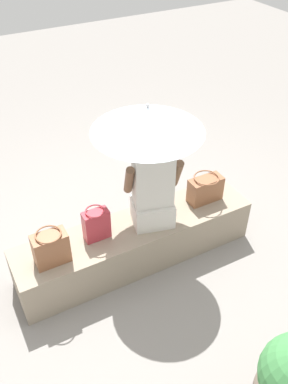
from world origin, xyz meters
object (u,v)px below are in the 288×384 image
object	(u,v)px
parasol	(148,119)
handbag_black	(96,224)
shoulder_bag_spare	(205,189)
tote_bag_canvas	(51,248)
person_seated	(153,186)

from	to	relation	value
parasol	handbag_black	size ratio (longest dim) A/B	3.73
handbag_black	shoulder_bag_spare	bearing A→B (deg)	-0.71
parasol	handbag_black	bearing A→B (deg)	-176.68
handbag_black	tote_bag_canvas	distance (m)	0.42
parasol	handbag_black	distance (m)	0.97
person_seated	shoulder_bag_spare	bearing A→B (deg)	3.07
handbag_black	parasol	bearing A→B (deg)	3.32
person_seated	handbag_black	distance (m)	0.56
parasol	tote_bag_canvas	bearing A→B (deg)	-173.07
person_seated	parasol	size ratio (longest dim) A/B	0.81
parasol	handbag_black	world-z (taller)	parasol
person_seated	parasol	bearing A→B (deg)	100.82
handbag_black	tote_bag_canvas	world-z (taller)	same
person_seated	shoulder_bag_spare	distance (m)	0.63
parasol	tote_bag_canvas	size ratio (longest dim) A/B	3.74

